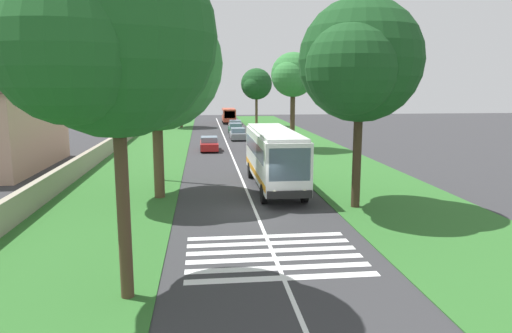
{
  "coord_description": "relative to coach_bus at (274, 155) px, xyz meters",
  "views": [
    {
      "loc": [
        -23.37,
        2.64,
        6.54
      ],
      "look_at": [
        4.71,
        -0.54,
        1.6
      ],
      "focal_mm": 32.85,
      "sensor_mm": 36.0,
      "label": 1
    }
  ],
  "objects": [
    {
      "name": "centre_line",
      "position": [
        9.26,
        1.8,
        -2.14
      ],
      "size": [
        110.0,
        0.16,
        0.01
      ],
      "primitive_type": "cube",
      "color": "silver",
      "rests_on": "ground"
    },
    {
      "name": "trailing_car_1",
      "position": [
        27.1,
        0.29,
        -1.48
      ],
      "size": [
        4.3,
        1.78,
        1.43
      ],
      "color": "gray",
      "rests_on": "ground"
    },
    {
      "name": "roadside_tree_left_1",
      "position": [
        44.42,
        7.93,
        3.38
      ],
      "size": [
        6.88,
        5.62,
        8.47
      ],
      "color": "#4C3826",
      "rests_on": "grass_verge_left"
    },
    {
      "name": "roadside_tree_right_1",
      "position": [
        45.36,
        -3.95,
        4.38
      ],
      "size": [
        5.92,
        4.91,
        9.09
      ],
      "color": "brown",
      "rests_on": "grass_verge_right"
    },
    {
      "name": "roadside_tree_left_0",
      "position": [
        -15.01,
        7.04,
        5.57
      ],
      "size": [
        7.18,
        5.81,
        10.77
      ],
      "color": "#4C3826",
      "rests_on": "grass_verge_left"
    },
    {
      "name": "zebra_crossing",
      "position": [
        -11.9,
        1.8,
        -2.14
      ],
      "size": [
        4.95,
        6.8,
        0.01
      ],
      "color": "silver",
      "rests_on": "ground"
    },
    {
      "name": "grass_verge_right",
      "position": [
        9.26,
        -6.4,
        -2.13
      ],
      "size": [
        120.0,
        8.0,
        0.04
      ],
      "primitive_type": "cube",
      "color": "#2D6628",
      "rests_on": "ground"
    },
    {
      "name": "coach_bus",
      "position": [
        0.0,
        0.0,
        0.0
      ],
      "size": [
        11.16,
        2.62,
        3.73
      ],
      "color": "white",
      "rests_on": "ground"
    },
    {
      "name": "roadside_tree_right_0",
      "position": [
        -5.36,
        -3.45,
        5.45
      ],
      "size": [
        7.76,
        6.39,
        10.94
      ],
      "color": "#3D2D1E",
      "rests_on": "grass_verge_right"
    },
    {
      "name": "utility_pole",
      "position": [
        3.07,
        7.31,
        2.22
      ],
      "size": [
        0.24,
        1.4,
        8.36
      ],
      "color": "#473828",
      "rests_on": "grass_verge_left"
    },
    {
      "name": "trailing_car_3",
      "position": [
        39.64,
        -0.26,
        -1.48
      ],
      "size": [
        4.3,
        1.78,
        1.43
      ],
      "color": "#B7A893",
      "rests_on": "ground"
    },
    {
      "name": "ground",
      "position": [
        -5.74,
        1.8,
        -2.15
      ],
      "size": [
        160.0,
        160.0,
        0.0
      ],
      "primitive_type": "plane",
      "color": "#333335"
    },
    {
      "name": "trailing_minibus_0",
      "position": [
        51.38,
        0.03,
        -0.6
      ],
      "size": [
        6.0,
        2.14,
        2.53
      ],
      "color": "#CC4C33",
      "rests_on": "ground"
    },
    {
      "name": "trailing_car_2",
      "position": [
        34.19,
        0.09,
        -1.48
      ],
      "size": [
        4.3,
        1.78,
        1.43
      ],
      "color": "#145933",
      "rests_on": "ground"
    },
    {
      "name": "roadside_tree_right_2",
      "position": [
        17.68,
        -4.44,
        5.22
      ],
      "size": [
        5.55,
        4.49,
        9.72
      ],
      "color": "#4C3826",
      "rests_on": "grass_verge_right"
    },
    {
      "name": "trailing_car_0",
      "position": [
        17.82,
        3.86,
        -1.48
      ],
      "size": [
        4.3,
        1.78,
        1.43
      ],
      "color": "#B21E1E",
      "rests_on": "ground"
    },
    {
      "name": "roadside_wall",
      "position": [
        14.26,
        13.4,
        -1.4
      ],
      "size": [
        70.0,
        0.4,
        1.41
      ],
      "primitive_type": "cube",
      "color": "#9E937F",
      "rests_on": "grass_verge_left"
    },
    {
      "name": "roadside_tree_left_2",
      "position": [
        -1.86,
        7.24,
        5.38
      ],
      "size": [
        8.89,
        7.58,
        11.47
      ],
      "color": "brown",
      "rests_on": "grass_verge_left"
    },
    {
      "name": "grass_verge_left",
      "position": [
        9.26,
        10.0,
        -2.13
      ],
      "size": [
        120.0,
        8.0,
        0.04
      ],
      "primitive_type": "cube",
      "color": "#2D6628",
      "rests_on": "ground"
    }
  ]
}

